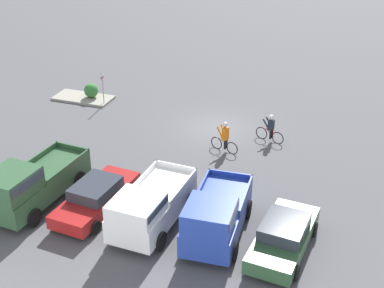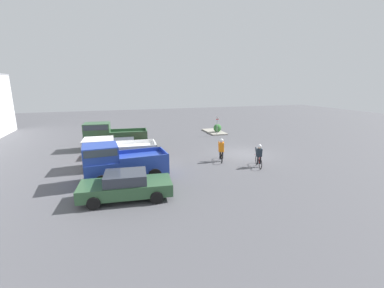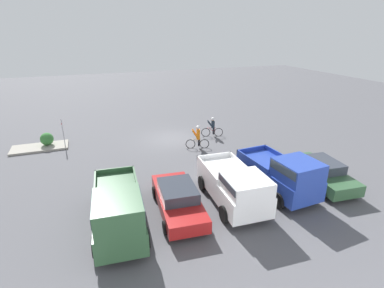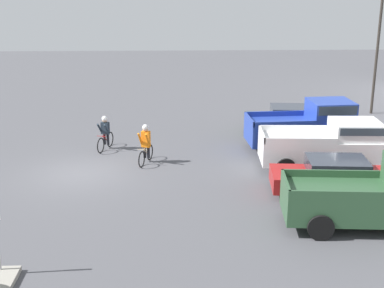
% 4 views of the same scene
% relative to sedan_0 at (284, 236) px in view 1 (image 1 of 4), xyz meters
% --- Properties ---
extents(ground_plane, '(80.00, 80.00, 0.00)m').
position_rel_sedan_0_xyz_m(ground_plane, '(5.81, -9.96, -0.71)').
color(ground_plane, '#4C4C51').
extents(sedan_0, '(2.34, 4.76, 1.41)m').
position_rel_sedan_0_xyz_m(sedan_0, '(0.00, 0.00, 0.00)').
color(sedan_0, '#2D5133').
rests_on(sedan_0, ground_plane).
extents(pickup_truck_0, '(2.51, 4.98, 2.30)m').
position_rel_sedan_0_xyz_m(pickup_truck_0, '(2.77, 0.21, 0.47)').
color(pickup_truck_0, '#233D9E').
rests_on(pickup_truck_0, ground_plane).
extents(pickup_truck_1, '(2.46, 5.01, 2.08)m').
position_rel_sedan_0_xyz_m(pickup_truck_1, '(5.62, 0.34, 0.38)').
color(pickup_truck_1, white).
rests_on(pickup_truck_1, ground_plane).
extents(sedan_1, '(2.29, 4.93, 1.38)m').
position_rel_sedan_0_xyz_m(sedan_1, '(8.40, -0.10, -0.02)').
color(sedan_1, maroon).
rests_on(sedan_1, ground_plane).
extents(pickup_truck_2, '(2.50, 5.59, 2.36)m').
position_rel_sedan_0_xyz_m(pickup_truck_2, '(11.24, 0.64, 0.50)').
color(pickup_truck_2, '#2D5133').
rests_on(pickup_truck_2, ground_plane).
extents(cyclist_0, '(1.67, 0.63, 1.77)m').
position_rel_sedan_0_xyz_m(cyclist_0, '(4.58, -7.34, 0.19)').
color(cyclist_0, black).
rests_on(cyclist_0, ground_plane).
extents(cyclist_1, '(1.70, 0.64, 1.64)m').
position_rel_sedan_0_xyz_m(cyclist_1, '(2.52, -9.34, 0.12)').
color(cyclist_1, black).
rests_on(cyclist_1, ground_plane).
extents(fire_lane_sign, '(0.06, 0.30, 2.18)m').
position_rel_sedan_0_xyz_m(fire_lane_sign, '(13.73, -10.88, 0.61)').
color(fire_lane_sign, '#9E9EA3').
rests_on(fire_lane_sign, ground_plane).
extents(curb_island, '(3.88, 1.84, 0.15)m').
position_rel_sedan_0_xyz_m(curb_island, '(15.49, -11.29, -0.63)').
color(curb_island, gray).
rests_on(curb_island, ground_plane).
extents(shrub, '(0.93, 0.93, 0.93)m').
position_rel_sedan_0_xyz_m(shrub, '(14.95, -11.45, -0.09)').
color(shrub, '#337033').
rests_on(shrub, curb_island).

